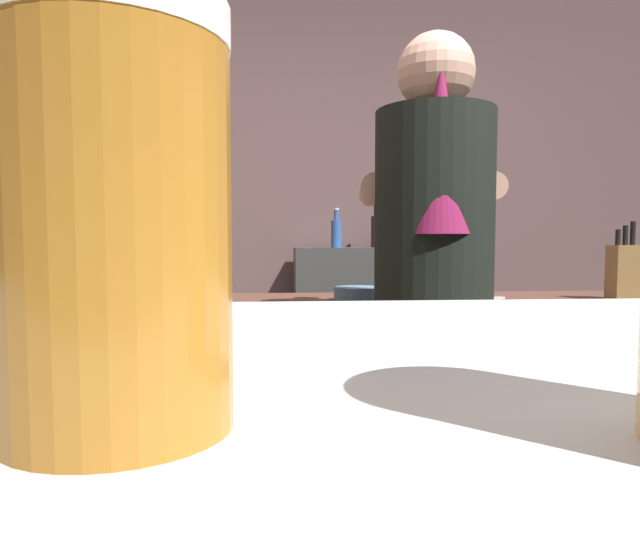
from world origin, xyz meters
The scene contains 10 objects.
wall_back centered at (0.00, 2.20, 1.35)m, with size 5.20×0.10×2.70m, color brown.
prep_counter centered at (0.35, 0.70, 0.45)m, with size 2.10×0.60×0.90m, color #543328.
back_shelf centered at (0.12, 1.92, 0.54)m, with size 0.83×0.36×1.08m, color #3B3D3B.
bartender centered at (0.05, 0.24, 0.99)m, with size 0.46×0.53×1.70m.
knife_block centered at (0.86, 0.62, 1.01)m, with size 0.10×0.08×0.29m.
mixing_bowl centered at (-0.11, 0.68, 0.92)m, with size 0.18×0.18×0.05m, color slate.
chefs_knife centered at (0.33, 0.65, 0.90)m, with size 0.24×0.03×0.01m, color silver.
pint_glass_far centered at (-0.47, -1.18, 1.12)m, with size 0.08×0.08×0.14m.
bottle_vinegar centered at (-0.06, 1.85, 1.16)m, with size 0.06×0.06×0.22m.
bottle_hot_sauce centered at (0.20, 2.00, 1.18)m, with size 0.06×0.06×0.27m.
Camera 1 is at (-0.41, -1.37, 1.11)m, focal length 32.09 mm.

